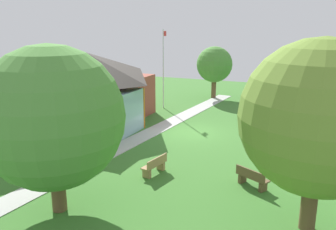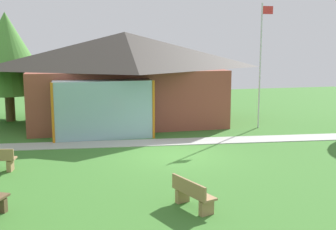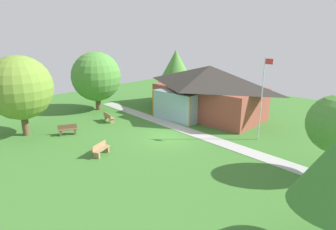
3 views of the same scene
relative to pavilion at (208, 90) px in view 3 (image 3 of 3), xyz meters
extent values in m
plane|color=#3D752D|center=(1.14, -7.02, -2.61)|extent=(44.00, 44.00, 0.00)
cube|color=brown|center=(0.07, 0.15, -1.09)|extent=(10.15, 5.57, 3.04)
pyramid|color=#38332D|center=(0.07, 0.15, 1.42)|extent=(11.15, 6.57, 1.98)
cube|color=#8CB2BF|center=(-1.45, -3.23, -1.24)|extent=(4.57, 1.20, 2.74)
cylinder|color=orange|center=(-3.74, -3.83, -1.24)|extent=(0.12, 0.12, 2.74)
cylinder|color=orange|center=(0.83, -3.83, -1.24)|extent=(0.12, 0.12, 2.74)
cube|color=#ADADA8|center=(1.14, -4.81, -2.59)|extent=(25.72, 3.74, 0.03)
cylinder|color=silver|center=(6.72, -2.60, 0.61)|extent=(0.08, 0.08, 6.43)
cube|color=red|center=(7.02, -2.60, 3.48)|extent=(0.60, 0.02, 0.40)
cube|color=brown|center=(-5.25, -12.17, -2.16)|extent=(1.09, 1.53, 0.06)
cube|color=brown|center=(-5.00, -11.69, -2.41)|extent=(0.43, 0.33, 0.39)
cube|color=brown|center=(-5.51, -12.66, -2.41)|extent=(0.43, 0.33, 0.39)
cube|color=brown|center=(-5.42, -12.08, -1.95)|extent=(0.75, 1.35, 0.36)
cube|color=#9E7A51|center=(-5.69, -7.69, -2.16)|extent=(1.56, 0.71, 0.06)
cube|color=#9E7A51|center=(-6.23, -7.59, -2.41)|extent=(0.23, 0.42, 0.39)
cube|color=#9E7A51|center=(-5.15, -7.79, -2.41)|extent=(0.23, 0.42, 0.39)
cube|color=#9E7A51|center=(-5.73, -7.88, -1.95)|extent=(1.48, 0.34, 0.36)
cube|color=#9E7A51|center=(0.17, -12.65, -2.16)|extent=(0.93, 1.56, 0.06)
cube|color=#9E7A51|center=(-0.02, -12.13, -2.41)|extent=(0.43, 0.29, 0.39)
cube|color=#9E7A51|center=(0.36, -13.17, -2.41)|extent=(0.43, 0.29, 0.39)
cube|color=#9E7A51|center=(-0.01, -12.72, -1.95)|extent=(0.57, 1.43, 0.36)
cylinder|color=brown|center=(12.46, -5.27, -1.64)|extent=(0.45, 0.45, 1.93)
cylinder|color=brown|center=(-10.10, -5.88, -1.77)|extent=(0.54, 0.54, 1.67)
sphere|color=#4C8C38|center=(-10.10, -5.88, 1.00)|extent=(5.15, 5.15, 5.15)
cylinder|color=brown|center=(-7.75, -14.47, -1.59)|extent=(0.53, 0.53, 2.03)
sphere|color=olive|center=(-7.75, -14.47, 1.32)|extent=(5.05, 5.05, 5.05)
cylinder|color=brown|center=(-6.26, 2.46, -1.78)|extent=(0.53, 0.53, 1.66)
cone|color=#4C8C38|center=(-6.26, 2.46, 1.28)|extent=(4.95, 4.95, 4.46)
camera|label=1|loc=(-19.43, -14.36, 4.16)|focal=37.54mm
camera|label=2|loc=(-3.16, -23.58, 1.95)|focal=46.68mm
camera|label=3|loc=(15.74, -22.93, 5.56)|focal=30.61mm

